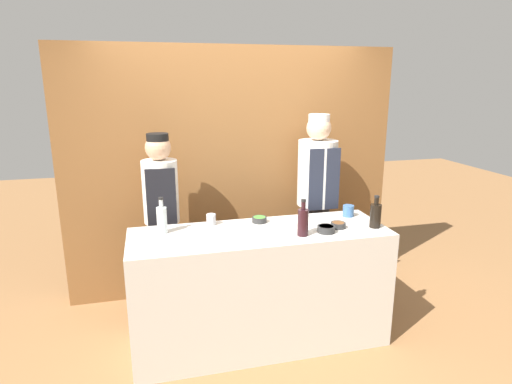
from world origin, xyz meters
TOP-DOWN VIEW (x-y plane):
  - ground_plane at (0.00, 0.00)m, footprint 14.00×14.00m
  - cabinet_wall at (0.00, 1.06)m, footprint 3.23×0.18m
  - counter at (0.00, 0.00)m, footprint 2.00×0.67m
  - sauce_bowl_green at (0.05, 0.21)m, footprint 0.12×0.12m
  - sauce_bowl_brown at (0.62, -0.07)m, footprint 0.12×0.12m
  - sauce_bowl_purple at (0.48, -0.15)m, footprint 0.14×0.14m
  - cutting_board at (-0.26, -0.07)m, footprint 0.36×0.20m
  - bottle_wine at (0.29, -0.16)m, footprint 0.08×0.08m
  - bottle_soy at (0.91, -0.13)m, footprint 0.09×0.09m
  - bottle_clear at (-0.73, 0.15)m, footprint 0.08×0.08m
  - cup_steel at (-0.34, 0.25)m, footprint 0.08×0.08m
  - cup_blue at (0.83, 0.18)m, footprint 0.09×0.09m
  - chef_left at (-0.72, 0.64)m, footprint 0.30×0.31m
  - chef_right at (0.72, 0.64)m, footprint 0.37×0.37m

SIDE VIEW (x-z plane):
  - ground_plane at x=0.00m, z-range 0.00..0.00m
  - counter at x=0.00m, z-range 0.00..0.95m
  - chef_left at x=-0.72m, z-range 0.09..1.75m
  - cutting_board at x=-0.26m, z-range 0.95..0.97m
  - chef_right at x=0.72m, z-range 0.08..1.87m
  - sauce_bowl_brown at x=0.62m, z-range 0.95..1.00m
  - sauce_bowl_green at x=0.05m, z-range 0.95..1.00m
  - sauce_bowl_purple at x=0.48m, z-range 0.95..1.01m
  - cup_steel at x=-0.34m, z-range 0.95..1.04m
  - cup_blue at x=0.83m, z-range 0.95..1.05m
  - bottle_soy at x=0.91m, z-range 0.92..1.18m
  - bottle_wine at x=0.29m, z-range 0.92..1.20m
  - bottle_clear at x=-0.73m, z-range 0.92..1.20m
  - cabinet_wall at x=0.00m, z-range 0.00..2.40m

